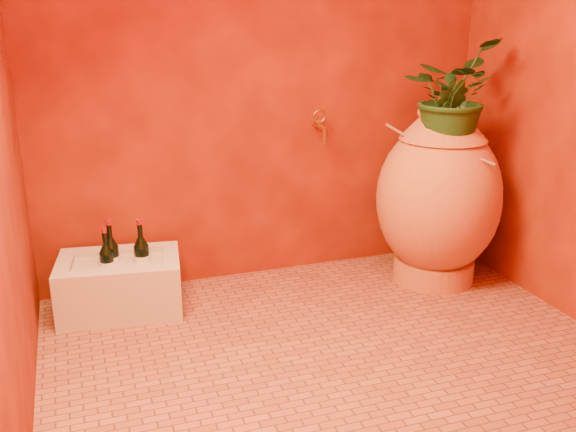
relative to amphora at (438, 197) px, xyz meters
name	(u,v)px	position (x,y,z in m)	size (l,w,h in m)	color
floor	(334,353)	(-0.85, -0.57, -0.48)	(2.50, 2.50, 0.00)	#984C32
wall_back	(265,50)	(-0.85, 0.43, 0.77)	(2.50, 0.02, 2.50)	#551104
amphora	(438,197)	(0.00, 0.00, 0.00)	(0.85, 0.85, 0.97)	#C26936
stone_basin	(120,286)	(-1.70, 0.18, -0.35)	(0.64, 0.48, 0.28)	beige
wine_bottle_a	(112,259)	(-1.73, 0.22, -0.21)	(0.08, 0.08, 0.32)	black
wine_bottle_b	(142,258)	(-1.58, 0.18, -0.22)	(0.08, 0.08, 0.32)	black
wine_bottle_c	(107,264)	(-1.75, 0.18, -0.22)	(0.07, 0.07, 0.29)	black
wall_tap	(320,125)	(-0.56, 0.34, 0.37)	(0.08, 0.16, 0.18)	olive
plant_main	(450,94)	(0.01, -0.03, 0.56)	(0.51, 0.44, 0.56)	#163F17
plant_side	(444,116)	(-0.05, -0.07, 0.46)	(0.21, 0.17, 0.39)	#163F17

